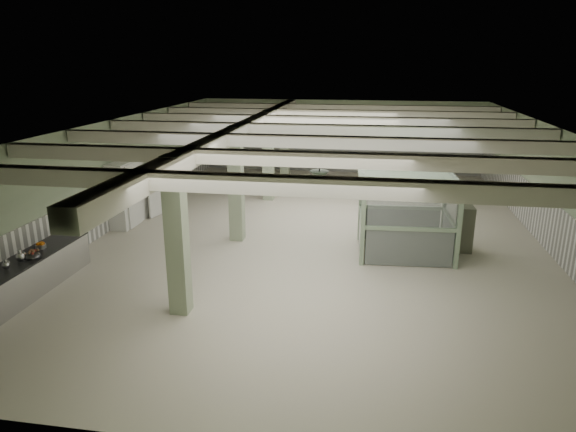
% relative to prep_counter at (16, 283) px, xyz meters
% --- Properties ---
extents(floor, '(20.00, 20.00, 0.00)m').
position_rel_prep_counter_xyz_m(floor, '(6.54, 6.11, -0.46)').
color(floor, beige).
rests_on(floor, ground).
extents(ceiling, '(14.00, 20.00, 0.02)m').
position_rel_prep_counter_xyz_m(ceiling, '(6.54, 6.11, 3.14)').
color(ceiling, silver).
rests_on(ceiling, wall_back).
extents(wall_back, '(14.00, 0.02, 3.60)m').
position_rel_prep_counter_xyz_m(wall_back, '(6.54, 16.11, 1.34)').
color(wall_back, '#ACC09A').
rests_on(wall_back, floor).
extents(wall_front, '(14.00, 0.02, 3.60)m').
position_rel_prep_counter_xyz_m(wall_front, '(6.54, -3.89, 1.34)').
color(wall_front, '#ACC09A').
rests_on(wall_front, floor).
extents(wall_left, '(0.02, 20.00, 3.60)m').
position_rel_prep_counter_xyz_m(wall_left, '(-0.46, 6.11, 1.34)').
color(wall_left, '#ACC09A').
rests_on(wall_left, floor).
extents(wall_right, '(0.02, 20.00, 3.60)m').
position_rel_prep_counter_xyz_m(wall_right, '(13.54, 6.11, 1.34)').
color(wall_right, '#ACC09A').
rests_on(wall_right, floor).
extents(wainscot_left, '(0.05, 19.90, 1.50)m').
position_rel_prep_counter_xyz_m(wainscot_left, '(-0.43, 6.11, 0.29)').
color(wainscot_left, white).
rests_on(wainscot_left, floor).
extents(wainscot_right, '(0.05, 19.90, 1.50)m').
position_rel_prep_counter_xyz_m(wainscot_right, '(13.52, 6.11, 0.29)').
color(wainscot_right, white).
rests_on(wainscot_right, floor).
extents(wainscot_back, '(13.90, 0.05, 1.50)m').
position_rel_prep_counter_xyz_m(wainscot_back, '(6.54, 16.09, 0.29)').
color(wainscot_back, white).
rests_on(wainscot_back, floor).
extents(girder, '(0.45, 19.90, 0.40)m').
position_rel_prep_counter_xyz_m(girder, '(4.04, 6.11, 2.92)').
color(girder, silver).
rests_on(girder, ceiling).
extents(beam_a, '(13.90, 0.35, 0.32)m').
position_rel_prep_counter_xyz_m(beam_a, '(6.54, -1.39, 2.96)').
color(beam_a, silver).
rests_on(beam_a, ceiling).
extents(beam_b, '(13.90, 0.35, 0.32)m').
position_rel_prep_counter_xyz_m(beam_b, '(6.54, 1.11, 2.96)').
color(beam_b, silver).
rests_on(beam_b, ceiling).
extents(beam_c, '(13.90, 0.35, 0.32)m').
position_rel_prep_counter_xyz_m(beam_c, '(6.54, 3.61, 2.96)').
color(beam_c, silver).
rests_on(beam_c, ceiling).
extents(beam_d, '(13.90, 0.35, 0.32)m').
position_rel_prep_counter_xyz_m(beam_d, '(6.54, 6.11, 2.96)').
color(beam_d, silver).
rests_on(beam_d, ceiling).
extents(beam_e, '(13.90, 0.35, 0.32)m').
position_rel_prep_counter_xyz_m(beam_e, '(6.54, 8.61, 2.96)').
color(beam_e, silver).
rests_on(beam_e, ceiling).
extents(beam_f, '(13.90, 0.35, 0.32)m').
position_rel_prep_counter_xyz_m(beam_f, '(6.54, 11.11, 2.96)').
color(beam_f, silver).
rests_on(beam_f, ceiling).
extents(beam_g, '(13.90, 0.35, 0.32)m').
position_rel_prep_counter_xyz_m(beam_g, '(6.54, 13.61, 2.96)').
color(beam_g, silver).
rests_on(beam_g, ceiling).
extents(column_a, '(0.42, 0.42, 3.60)m').
position_rel_prep_counter_xyz_m(column_a, '(4.04, 0.11, 1.34)').
color(column_a, '#94A484').
rests_on(column_a, floor).
extents(column_b, '(0.42, 0.42, 3.60)m').
position_rel_prep_counter_xyz_m(column_b, '(4.04, 5.11, 1.34)').
color(column_b, '#94A484').
rests_on(column_b, floor).
extents(column_c, '(0.42, 0.42, 3.60)m').
position_rel_prep_counter_xyz_m(column_c, '(4.04, 10.11, 1.34)').
color(column_c, '#94A484').
rests_on(column_c, floor).
extents(column_d, '(0.42, 0.42, 3.60)m').
position_rel_prep_counter_xyz_m(column_d, '(4.04, 14.11, 1.34)').
color(column_d, '#94A484').
rests_on(column_d, floor).
extents(pendant_front, '(0.44, 0.44, 0.22)m').
position_rel_prep_counter_xyz_m(pendant_front, '(7.04, 1.11, 2.59)').
color(pendant_front, '#283629').
rests_on(pendant_front, ceiling).
extents(pendant_mid, '(0.44, 0.44, 0.22)m').
position_rel_prep_counter_xyz_m(pendant_mid, '(7.04, 6.61, 2.59)').
color(pendant_mid, '#283629').
rests_on(pendant_mid, ceiling).
extents(pendant_back, '(0.44, 0.44, 0.22)m').
position_rel_prep_counter_xyz_m(pendant_back, '(7.04, 11.61, 2.59)').
color(pendant_back, '#283629').
rests_on(pendant_back, ceiling).
extents(prep_counter, '(0.88, 5.06, 0.91)m').
position_rel_prep_counter_xyz_m(prep_counter, '(0.00, 0.00, 0.00)').
color(prep_counter, '#B5B5BA').
rests_on(prep_counter, floor).
extents(pitcher_near, '(0.24, 0.26, 0.30)m').
position_rel_prep_counter_xyz_m(pitcher_near, '(0.04, 0.23, 0.59)').
color(pitcher_near, '#B5B5BA').
rests_on(pitcher_near, prep_counter).
extents(pitcher_far, '(0.22, 0.24, 0.25)m').
position_rel_prep_counter_xyz_m(pitcher_far, '(0.01, -0.24, 0.56)').
color(pitcher_far, '#B5B5BA').
rests_on(pitcher_far, prep_counter).
extents(veg_colander, '(0.53, 0.53, 0.19)m').
position_rel_prep_counter_xyz_m(veg_colander, '(0.13, 0.50, 0.54)').
color(veg_colander, '#3C3C40').
rests_on(veg_colander, prep_counter).
extents(orange_bowl, '(0.30, 0.30, 0.09)m').
position_rel_prep_counter_xyz_m(orange_bowl, '(-0.05, 1.14, 0.49)').
color(orange_bowl, '#B2B2B7').
rests_on(orange_bowl, prep_counter).
extents(walkin_cooler, '(0.90, 2.47, 2.26)m').
position_rel_prep_counter_xyz_m(walkin_cooler, '(-0.08, 6.42, 0.67)').
color(walkin_cooler, white).
rests_on(walkin_cooler, floor).
extents(guard_booth, '(2.95, 2.54, 2.39)m').
position_rel_prep_counter_xyz_m(guard_booth, '(9.23, 4.73, 1.12)').
color(guard_booth, '#8BA584').
rests_on(guard_booth, floor).
extents(filing_cabinet, '(0.47, 0.65, 1.37)m').
position_rel_prep_counter_xyz_m(filing_cabinet, '(10.99, 5.24, 0.23)').
color(filing_cabinet, '#626554').
rests_on(filing_cabinet, floor).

